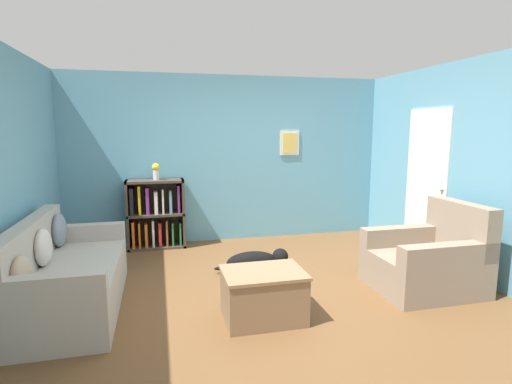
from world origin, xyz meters
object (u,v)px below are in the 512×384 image
recliner_chair (429,260)px  coffee_table (263,294)px  couch (66,277)px  bookshelf (155,215)px  dog (256,261)px  vase (156,171)px

recliner_chair → coffee_table: recliner_chair is taller
couch → bookshelf: 2.15m
couch → dog: 2.16m
recliner_chair → coffee_table: 2.00m
dog → vase: vase is taller
bookshelf → dog: (1.22, -1.39, -0.36)m
bookshelf → recliner_chair: bookshelf is taller
dog → vase: (-1.19, 1.38, 1.03)m
vase → couch: bearing=-114.5°
bookshelf → dog: size_ratio=1.09×
vase → coffee_table: bearing=-70.1°
coffee_table → recliner_chair: bearing=7.9°
couch → recliner_chair: size_ratio=1.74×
couch → dog: bearing=15.4°
bookshelf → vase: size_ratio=4.18×
bookshelf → coffee_table: bearing=-69.6°
couch → dog: couch is taller
coffee_table → couch: bearing=159.8°
couch → bookshelf: bookshelf is taller
recliner_chair → dog: 2.01m
couch → vase: 2.30m
couch → dog: size_ratio=1.99×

